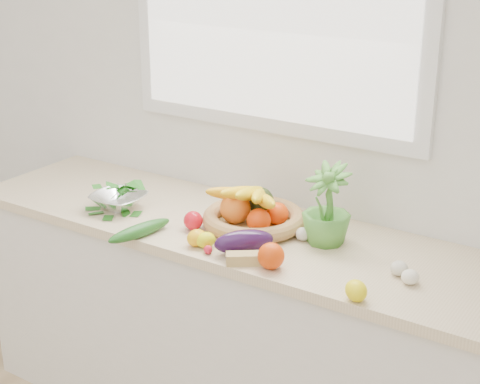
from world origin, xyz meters
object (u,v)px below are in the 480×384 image
Objects in this scene: cucumber at (140,231)px; fruit_basket at (253,213)px; apple at (193,221)px; eggplant at (244,242)px; colander_with_spinach at (119,196)px; potted_herb at (327,206)px.

cucumber is 0.43m from fruit_basket.
fruit_basket is (0.17, 0.15, 0.02)m from apple.
eggplant reaches higher than apple.
fruit_basket is at bearing 15.31° from colander_with_spinach.
cucumber is (-0.12, -0.16, -0.01)m from apple.
fruit_basket reaches higher than cucumber.
potted_herb is at bearing 11.44° from colander_with_spinach.
fruit_basket is at bearing 46.34° from cucumber.
apple is at bearing -139.47° from fruit_basket.
eggplant is 0.76× the size of cucumber.
potted_herb reaches higher than fruit_basket.
potted_herb is 0.31m from fruit_basket.
apple is 0.20m from cucumber.
apple is 0.37m from colander_with_spinach.
apple is 0.23× the size of potted_herb.
eggplant is 0.98× the size of colander_with_spinach.
cucumber is at bearing -133.66° from fruit_basket.
apple is at bearing -160.16° from potted_herb.
colander_with_spinach is at bearing -164.69° from fruit_basket.
fruit_basket is at bearing -175.94° from potted_herb.
apple is at bearing 0.10° from colander_with_spinach.
cucumber is 0.64× the size of fruit_basket.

